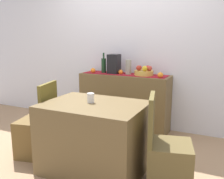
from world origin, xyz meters
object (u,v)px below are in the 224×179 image
(ceramic_vase, at_px, (128,67))
(dining_table, at_px, (95,137))
(fruit_bowl, at_px, (144,73))
(coffee_maker, at_px, (114,64))
(chair_by_corner, at_px, (168,162))
(wine_bottle, at_px, (104,65))
(sideboard_console, at_px, (125,102))
(coffee_cup, at_px, (91,98))
(chair_near_window, at_px, (38,134))

(ceramic_vase, distance_m, dining_table, 1.43)
(fruit_bowl, bearing_deg, ceramic_vase, 180.00)
(ceramic_vase, bearing_deg, coffee_maker, 180.00)
(chair_by_corner, bearing_deg, ceramic_vase, 125.35)
(chair_by_corner, bearing_deg, wine_bottle, 135.76)
(sideboard_console, relative_size, coffee_cup, 13.62)
(dining_table, bearing_deg, wine_bottle, 112.94)
(fruit_bowl, height_order, coffee_maker, coffee_maker)
(coffee_maker, xyz_separation_m, coffee_cup, (0.32, -1.27, -0.22))
(coffee_maker, relative_size, chair_near_window, 0.33)
(coffee_cup, bearing_deg, ceramic_vase, 93.80)
(sideboard_console, height_order, coffee_cup, sideboard_console)
(coffee_maker, relative_size, chair_by_corner, 0.33)
(sideboard_console, xyz_separation_m, chair_near_window, (-0.60, -1.29, -0.16))
(sideboard_console, xyz_separation_m, coffee_maker, (-0.18, 0.00, 0.58))
(wine_bottle, distance_m, coffee_maker, 0.18)
(chair_by_corner, bearing_deg, dining_table, 179.71)
(sideboard_console, height_order, fruit_bowl, fruit_bowl)
(fruit_bowl, height_order, ceramic_vase, ceramic_vase)
(coffee_maker, relative_size, dining_table, 0.28)
(wine_bottle, xyz_separation_m, chair_near_window, (-0.24, -1.29, -0.72))
(sideboard_console, bearing_deg, dining_table, -81.68)
(ceramic_vase, bearing_deg, fruit_bowl, 0.00)
(wine_bottle, height_order, chair_near_window, wine_bottle)
(coffee_maker, distance_m, coffee_cup, 1.33)
(coffee_maker, bearing_deg, chair_near_window, -107.80)
(fruit_bowl, height_order, wine_bottle, wine_bottle)
(ceramic_vase, xyz_separation_m, chair_near_window, (-0.65, -1.29, -0.71))
(sideboard_console, bearing_deg, fruit_bowl, 0.00)
(coffee_maker, bearing_deg, fruit_bowl, 0.00)
(wine_bottle, xyz_separation_m, dining_table, (0.55, -1.30, -0.61))
(ceramic_vase, distance_m, chair_near_window, 1.61)
(sideboard_console, distance_m, ceramic_vase, 0.54)
(sideboard_console, height_order, dining_table, sideboard_console)
(sideboard_console, relative_size, ceramic_vase, 6.15)
(coffee_cup, xyz_separation_m, chair_by_corner, (0.84, -0.03, -0.52))
(fruit_bowl, bearing_deg, dining_table, -94.71)
(wine_bottle, bearing_deg, coffee_maker, 0.00)
(dining_table, distance_m, chair_near_window, 0.79)
(chair_near_window, bearing_deg, wine_bottle, 79.57)
(sideboard_console, distance_m, fruit_bowl, 0.56)
(wine_bottle, relative_size, chair_by_corner, 0.35)
(chair_near_window, height_order, chair_by_corner, same)
(ceramic_vase, relative_size, chair_by_corner, 0.25)
(wine_bottle, relative_size, chair_near_window, 0.35)
(sideboard_console, relative_size, wine_bottle, 4.35)
(ceramic_vase, relative_size, chair_near_window, 0.25)
(dining_table, distance_m, chair_by_corner, 0.79)
(coffee_maker, xyz_separation_m, dining_table, (0.37, -1.30, -0.64))
(wine_bottle, xyz_separation_m, chair_by_corner, (1.33, -1.30, -0.72))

